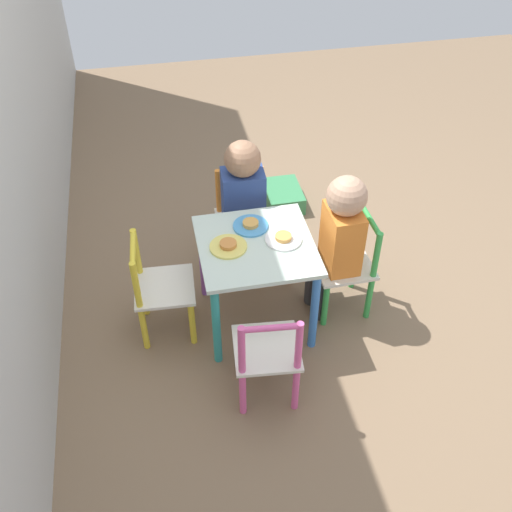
# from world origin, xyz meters

# --- Properties ---
(ground_plane) EXTENTS (6.00, 6.00, 0.00)m
(ground_plane) POSITION_xyz_m (0.00, 0.00, 0.00)
(ground_plane) COLOR #7F664C
(kids_table) EXTENTS (0.49, 0.49, 0.46)m
(kids_table) POSITION_xyz_m (0.00, 0.00, 0.37)
(kids_table) COLOR silver
(kids_table) RESTS_ON ground_plane
(chair_green) EXTENTS (0.27, 0.27, 0.51)m
(chair_green) POSITION_xyz_m (0.01, -0.43, 0.25)
(chair_green) COLOR silver
(chair_green) RESTS_ON ground_plane
(chair_orange) EXTENTS (0.27, 0.27, 0.51)m
(chair_orange) POSITION_xyz_m (0.43, -0.02, 0.25)
(chair_orange) COLOR silver
(chair_orange) RESTS_ON ground_plane
(chair_yellow) EXTENTS (0.27, 0.27, 0.51)m
(chair_yellow) POSITION_xyz_m (0.02, 0.43, 0.25)
(chair_yellow) COLOR silver
(chair_yellow) RESTS_ON ground_plane
(chair_pink) EXTENTS (0.28, 0.28, 0.51)m
(chair_pink) POSITION_xyz_m (-0.43, 0.04, 0.25)
(chair_pink) COLOR silver
(chair_pink) RESTS_ON ground_plane
(child_front) EXTENTS (0.20, 0.22, 0.73)m
(child_front) POSITION_xyz_m (0.01, -0.37, 0.45)
(child_front) COLOR #38383D
(child_front) RESTS_ON ground_plane
(child_right) EXTENTS (0.22, 0.21, 0.72)m
(child_right) POSITION_xyz_m (0.37, -0.02, 0.44)
(child_right) COLOR #7A6B5B
(child_right) RESTS_ON ground_plane
(plate_front) EXTENTS (0.16, 0.16, 0.03)m
(plate_front) POSITION_xyz_m (-0.00, -0.12, 0.47)
(plate_front) COLOR white
(plate_front) RESTS_ON kids_table
(plate_right) EXTENTS (0.16, 0.16, 0.03)m
(plate_right) POSITION_xyz_m (0.12, 0.00, 0.47)
(plate_right) COLOR #4C9EE0
(plate_right) RESTS_ON kids_table
(plate_back) EXTENTS (0.16, 0.16, 0.03)m
(plate_back) POSITION_xyz_m (0.00, 0.12, 0.47)
(plate_back) COLOR #EADB66
(plate_back) RESTS_ON kids_table
(storage_bin) EXTENTS (0.28, 0.21, 0.10)m
(storage_bin) POSITION_xyz_m (0.87, -0.34, 0.05)
(storage_bin) COLOR #3D8E56
(storage_bin) RESTS_ON ground_plane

